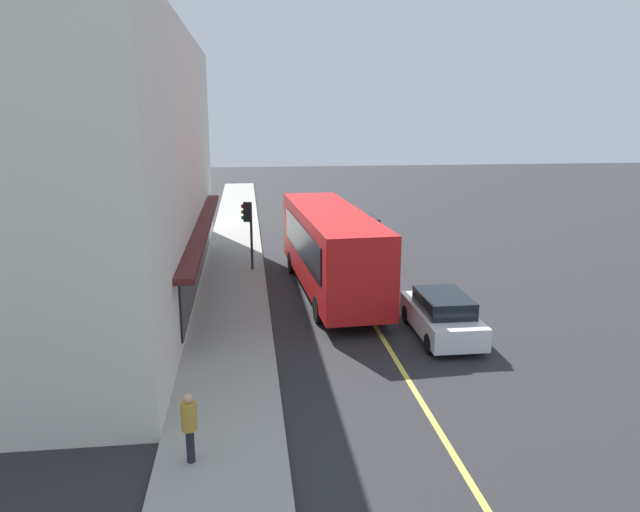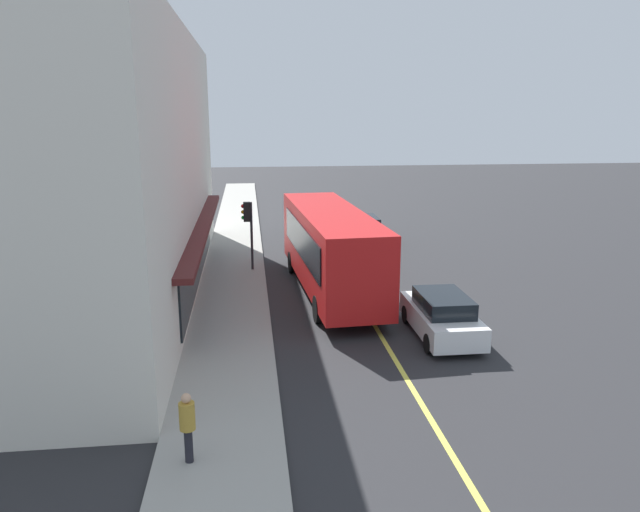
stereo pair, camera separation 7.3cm
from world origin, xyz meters
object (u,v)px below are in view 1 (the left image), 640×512
(car_white, at_px, (442,316))
(car_black, at_px, (364,230))
(pedestrian_waiting, at_px, (189,422))
(bus, at_px, (330,246))
(traffic_light, at_px, (248,220))

(car_white, height_order, car_black, same)
(car_white, bearing_deg, pedestrian_waiting, 131.45)
(bus, height_order, traffic_light, bus)
(traffic_light, bearing_deg, car_white, -144.99)
(pedestrian_waiting, bearing_deg, bus, -20.91)
(traffic_light, distance_m, pedestrian_waiting, 16.17)
(traffic_light, bearing_deg, bus, -137.48)
(bus, height_order, pedestrian_waiting, bus)
(car_white, xyz_separation_m, pedestrian_waiting, (-6.88, 7.79, 0.35))
(car_black, bearing_deg, pedestrian_waiting, 159.88)
(traffic_light, relative_size, car_black, 0.74)
(car_black, distance_m, pedestrian_waiting, 23.29)
(bus, xyz_separation_m, pedestrian_waiting, (-12.38, 4.73, -0.89))
(bus, relative_size, car_white, 2.61)
(traffic_light, height_order, car_black, traffic_light)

